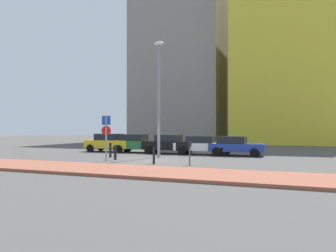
% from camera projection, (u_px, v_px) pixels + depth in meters
% --- Properties ---
extents(ground_plane, '(120.00, 120.00, 0.00)m').
position_uv_depth(ground_plane, '(152.00, 160.00, 20.22)').
color(ground_plane, '#4C4947').
extents(sidewalk_brick, '(40.00, 3.52, 0.14)m').
position_uv_depth(sidewalk_brick, '(105.00, 170.00, 15.12)').
color(sidewalk_brick, '#93513D').
rests_on(sidewalk_brick, ground).
extents(parked_car_yellow, '(4.12, 2.05, 1.57)m').
position_uv_depth(parked_car_yellow, '(109.00, 142.00, 27.77)').
color(parked_car_yellow, gold).
rests_on(parked_car_yellow, ground).
extents(parked_car_green, '(4.22, 2.08, 1.53)m').
position_uv_depth(parked_car_green, '(136.00, 143.00, 26.96)').
color(parked_car_green, '#237238').
rests_on(parked_car_green, ground).
extents(parked_car_black, '(4.16, 1.97, 1.51)m').
position_uv_depth(parked_car_black, '(169.00, 144.00, 25.60)').
color(parked_car_black, black).
rests_on(parked_car_black, ground).
extents(parked_car_white, '(4.66, 2.06, 1.43)m').
position_uv_depth(parked_car_white, '(204.00, 145.00, 24.61)').
color(parked_car_white, white).
rests_on(parked_car_white, ground).
extents(parked_car_blue, '(3.96, 2.01, 1.44)m').
position_uv_depth(parked_car_blue, '(236.00, 146.00, 23.71)').
color(parked_car_blue, '#1E389E').
rests_on(parked_car_blue, ground).
extents(parking_sign_post, '(0.60, 0.14, 2.82)m').
position_uv_depth(parking_sign_post, '(106.00, 132.00, 19.55)').
color(parking_sign_post, gray).
rests_on(parking_sign_post, ground).
extents(parking_meter, '(0.18, 0.14, 1.32)m').
position_uv_depth(parking_meter, '(190.00, 150.00, 17.27)').
color(parking_meter, '#4C4C51').
rests_on(parking_meter, ground).
extents(street_lamp, '(0.70, 0.36, 8.11)m').
position_uv_depth(street_lamp, '(159.00, 90.00, 22.24)').
color(street_lamp, gray).
rests_on(street_lamp, ground).
extents(traffic_bollard_near, '(0.16, 0.16, 1.03)m').
position_uv_depth(traffic_bollard_near, '(110.00, 150.00, 22.21)').
color(traffic_bollard_near, black).
rests_on(traffic_bollard_near, ground).
extents(traffic_bollard_mid, '(0.14, 0.14, 0.92)m').
position_uv_depth(traffic_bollard_mid, '(154.00, 156.00, 18.03)').
color(traffic_bollard_mid, black).
rests_on(traffic_bollard_mid, ground).
extents(traffic_bollard_far, '(0.17, 0.17, 0.92)m').
position_uv_depth(traffic_bollard_far, '(115.00, 153.00, 20.61)').
color(traffic_bollard_far, black).
rests_on(traffic_bollard_far, ground).
extents(building_colorful_midrise, '(14.70, 17.73, 23.99)m').
position_uv_depth(building_colorful_midrise, '(291.00, 59.00, 45.61)').
color(building_colorful_midrise, gold).
rests_on(building_colorful_midrise, ground).
extents(building_under_construction, '(13.56, 11.62, 25.32)m').
position_uv_depth(building_under_construction, '(182.00, 62.00, 50.83)').
color(building_under_construction, gray).
rests_on(building_under_construction, ground).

